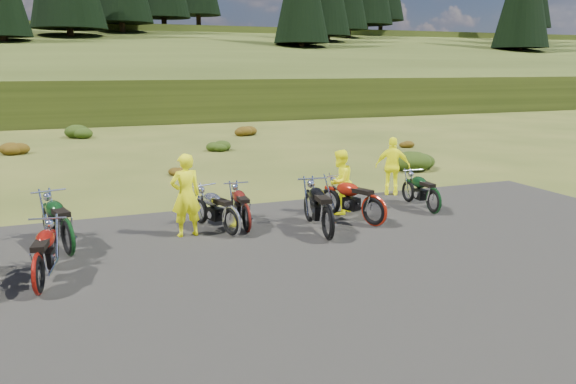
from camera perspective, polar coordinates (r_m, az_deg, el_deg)
name	(u,v)px	position (r m, az deg, el deg)	size (l,w,h in m)	color
ground	(272,250)	(12.00, -1.64, -5.96)	(300.00, 300.00, 0.00)	#3D4918
gravel_pad	(309,284)	(10.25, 2.16, -9.28)	(20.00, 12.00, 0.04)	black
hill_slope	(108,105)	(60.96, -17.80, 8.43)	(300.00, 46.00, 3.00)	#2F3C14
hill_plateau	(87,86)	(120.84, -19.72, 10.08)	(300.00, 90.00, 9.17)	#2F3C14
shrub_2	(14,146)	(27.64, -26.10, 4.19)	(1.30, 1.30, 0.77)	#62350C
shrub_3	(80,130)	(32.80, -20.35, 5.96)	(1.56, 1.56, 0.92)	#1B360D
shrub_4	(175,169)	(20.52, -11.37, 2.29)	(0.77, 0.77, 0.45)	#62350C
shrub_5	(218,144)	(26.23, -7.16, 4.82)	(1.03, 1.03, 0.61)	#1B360D
shrub_6	(244,129)	(32.06, -4.45, 6.43)	(1.30, 1.30, 0.77)	#62350C
shrub_7	(415,158)	(21.80, 12.82, 3.44)	(1.56, 1.56, 0.92)	#1B360D
shrub_8	(404,143)	(27.79, 11.70, 4.93)	(0.77, 0.77, 0.45)	#62350C
motorcycle_1	(40,296)	(10.60, -23.86, -9.65)	(2.06, 0.69, 1.08)	maroon
motorcycle_2	(70,257)	(12.41, -21.28, -6.20)	(2.26, 0.75, 1.18)	black
motorcycle_3	(232,238)	(12.93, -5.71, -4.63)	(2.02, 0.67, 1.06)	#98999C
motorcycle_4	(247,233)	(13.22, -4.18, -4.22)	(1.93, 0.64, 1.01)	#56140E
motorcycle_5	(328,241)	(12.64, 4.06, -5.01)	(2.29, 0.76, 1.20)	black
motorcycle_6	(374,227)	(13.84, 8.69, -3.55)	(2.18, 0.73, 1.14)	#9E1B0B
motorcycle_7	(433,215)	(15.31, 14.51, -2.24)	(1.95, 0.65, 1.02)	black
person_middle	(186,196)	(12.89, -10.34, -0.45)	(0.69, 0.46, 1.91)	#FCFF0D
person_right_a	(340,183)	(14.71, 5.27, 0.90)	(0.82, 0.64, 1.69)	#FCFF0D
person_right_b	(393,167)	(17.12, 10.58, 2.49)	(1.02, 0.43, 1.75)	#FCFF0D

